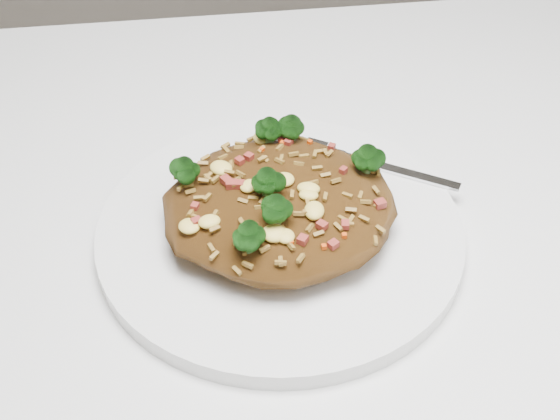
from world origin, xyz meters
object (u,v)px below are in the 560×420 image
Objects in this scene: fork at (369,163)px; plate at (280,232)px; dining_table at (241,377)px; fried_rice at (280,197)px.

plate is at bearing -111.54° from fork.
fried_rice reaches higher than dining_table.
plate is 1.61× the size of fried_rice.
dining_table is 0.15m from fried_rice.
fried_rice is at bearing 111.23° from plate.
fork is (0.08, 0.06, -0.02)m from fried_rice.
dining_table is 0.19m from fork.
plate is (0.04, 0.05, 0.10)m from dining_table.
fork reaches higher than dining_table.
fork reaches higher than plate.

